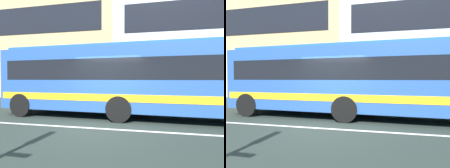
# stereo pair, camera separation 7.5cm
# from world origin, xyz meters

# --- Properties ---
(ground_plane) EXTENTS (160.00, 160.00, 0.00)m
(ground_plane) POSITION_xyz_m (0.00, 0.00, 0.00)
(ground_plane) COLOR #2A3530
(lane_centre_line) EXTENTS (60.00, 0.16, 0.01)m
(lane_centre_line) POSITION_xyz_m (0.00, 0.00, 0.00)
(lane_centre_line) COLOR silver
(lane_centre_line) RESTS_ON ground_plane
(hedge_row_far) EXTENTS (13.74, 1.10, 0.87)m
(hedge_row_far) POSITION_xyz_m (-0.31, 5.75, 0.43)
(hedge_row_far) COLOR #285F2D
(hedge_row_far) RESTS_ON ground_plane
(apartment_block_left) EXTENTS (22.09, 9.12, 11.28)m
(apartment_block_left) POSITION_xyz_m (-12.72, 13.52, 5.64)
(apartment_block_left) COLOR tan
(apartment_block_left) RESTS_ON ground_plane
(transit_bus) EXTENTS (12.49, 3.11, 3.04)m
(transit_bus) POSITION_xyz_m (1.33, 2.23, 1.68)
(transit_bus) COLOR #254D94
(transit_bus) RESTS_ON ground_plane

